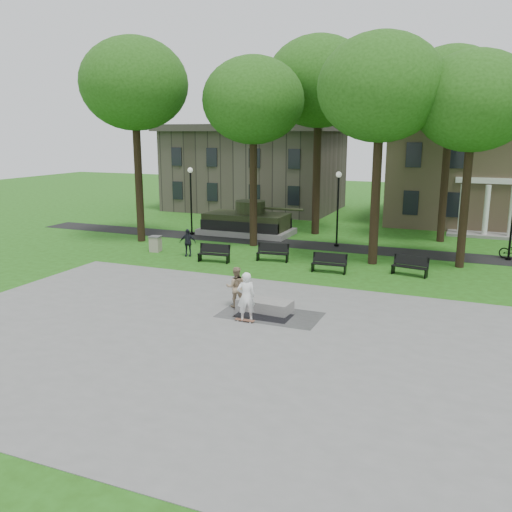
# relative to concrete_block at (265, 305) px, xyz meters

# --- Properties ---
(ground) EXTENTS (120.00, 120.00, 0.00)m
(ground) POSITION_rel_concrete_block_xyz_m (-0.99, 1.40, -0.24)
(ground) COLOR #234E12
(ground) RESTS_ON ground
(plaza) EXTENTS (22.00, 16.00, 0.02)m
(plaza) POSITION_rel_concrete_block_xyz_m (-0.99, -3.60, -0.23)
(plaza) COLOR gray
(plaza) RESTS_ON ground
(footpath) EXTENTS (44.00, 2.60, 0.01)m
(footpath) POSITION_rel_concrete_block_xyz_m (-0.99, 13.40, -0.24)
(footpath) COLOR black
(footpath) RESTS_ON ground
(building_right) EXTENTS (17.00, 12.00, 8.60)m
(building_right) POSITION_rel_concrete_block_xyz_m (9.01, 27.40, 4.10)
(building_right) COLOR #9E8460
(building_right) RESTS_ON ground
(building_left) EXTENTS (15.00, 10.00, 7.20)m
(building_left) POSITION_rel_concrete_block_xyz_m (-11.99, 27.90, 3.35)
(building_left) COLOR #4C443D
(building_left) RESTS_ON ground
(tree_0) EXTENTS (6.80, 6.80, 12.97)m
(tree_0) POSITION_rel_concrete_block_xyz_m (-12.99, 10.40, 9.78)
(tree_0) COLOR black
(tree_0) RESTS_ON ground
(tree_1) EXTENTS (6.20, 6.20, 11.63)m
(tree_1) POSITION_rel_concrete_block_xyz_m (-5.49, 11.90, 8.71)
(tree_1) COLOR black
(tree_1) RESTS_ON ground
(tree_2) EXTENTS (6.60, 6.60, 12.16)m
(tree_2) POSITION_rel_concrete_block_xyz_m (2.51, 9.90, 9.07)
(tree_2) COLOR black
(tree_2) RESTS_ON ground
(tree_3) EXTENTS (6.00, 6.00, 11.19)m
(tree_3) POSITION_rel_concrete_block_xyz_m (7.01, 10.90, 8.35)
(tree_3) COLOR black
(tree_3) RESTS_ON ground
(tree_4) EXTENTS (7.20, 7.20, 13.50)m
(tree_4) POSITION_rel_concrete_block_xyz_m (-2.99, 17.40, 10.15)
(tree_4) COLOR black
(tree_4) RESTS_ON ground
(tree_5) EXTENTS (6.40, 6.40, 12.44)m
(tree_5) POSITION_rel_concrete_block_xyz_m (5.51, 17.90, 9.42)
(tree_5) COLOR black
(tree_5) RESTS_ON ground
(lamp_left) EXTENTS (0.36, 0.36, 4.73)m
(lamp_left) POSITION_rel_concrete_block_xyz_m (-10.99, 13.70, 2.55)
(lamp_left) COLOR black
(lamp_left) RESTS_ON ground
(lamp_mid) EXTENTS (0.36, 0.36, 4.73)m
(lamp_mid) POSITION_rel_concrete_block_xyz_m (-0.49, 13.70, 2.55)
(lamp_mid) COLOR black
(lamp_mid) RESTS_ON ground
(tank_monument) EXTENTS (7.45, 3.40, 2.40)m
(tank_monument) POSITION_rel_concrete_block_xyz_m (-7.45, 15.40, 0.61)
(tank_monument) COLOR gray
(tank_monument) RESTS_ON ground
(puddle) EXTENTS (2.20, 1.20, 0.00)m
(puddle) POSITION_rel_concrete_block_xyz_m (0.20, -0.62, -0.22)
(puddle) COLOR black
(puddle) RESTS_ON plaza
(concrete_block) EXTENTS (2.26, 1.15, 0.45)m
(concrete_block) POSITION_rel_concrete_block_xyz_m (0.00, 0.00, 0.00)
(concrete_block) COLOR gray
(concrete_block) RESTS_ON plaza
(skateboard) EXTENTS (0.78, 0.21, 0.07)m
(skateboard) POSITION_rel_concrete_block_xyz_m (-0.22, -1.52, -0.19)
(skateboard) COLOR brown
(skateboard) RESTS_ON plaza
(skateboarder) EXTENTS (0.84, 0.78, 1.93)m
(skateboarder) POSITION_rel_concrete_block_xyz_m (-0.22, -1.39, 0.74)
(skateboarder) COLOR white
(skateboarder) RESTS_ON plaza
(friend_watching) EXTENTS (1.03, 0.95, 1.70)m
(friend_watching) POSITION_rel_concrete_block_xyz_m (-1.29, 0.02, 0.63)
(friend_watching) COLOR #9B8364
(friend_watching) RESTS_ON plaza
(pedestrian_walker) EXTENTS (1.03, 0.69, 1.62)m
(pedestrian_walker) POSITION_rel_concrete_block_xyz_m (-7.87, 7.62, 0.57)
(pedestrian_walker) COLOR black
(pedestrian_walker) RESTS_ON ground
(park_bench_0) EXTENTS (1.83, 0.68, 1.00)m
(park_bench_0) POSITION_rel_concrete_block_xyz_m (-5.77, 6.92, 0.28)
(park_bench_0) COLOR black
(park_bench_0) RESTS_ON ground
(park_bench_1) EXTENTS (1.84, 0.71, 1.00)m
(park_bench_1) POSITION_rel_concrete_block_xyz_m (-2.81, 8.37, 0.28)
(park_bench_1) COLOR black
(park_bench_1) RESTS_ON ground
(park_bench_2) EXTENTS (1.81, 0.58, 1.00)m
(park_bench_2) POSITION_rel_concrete_block_xyz_m (0.80, 7.10, 0.28)
(park_bench_2) COLOR black
(park_bench_2) RESTS_ON ground
(park_bench_3) EXTENTS (1.85, 0.87, 1.00)m
(park_bench_3) POSITION_rel_concrete_block_xyz_m (4.73, 8.08, 0.28)
(park_bench_3) COLOR black
(park_bench_3) RESTS_ON ground
(trash_bin) EXTENTS (0.75, 0.75, 0.96)m
(trash_bin) POSITION_rel_concrete_block_xyz_m (-10.31, 7.95, 0.24)
(trash_bin) COLOR gray
(trash_bin) RESTS_ON ground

